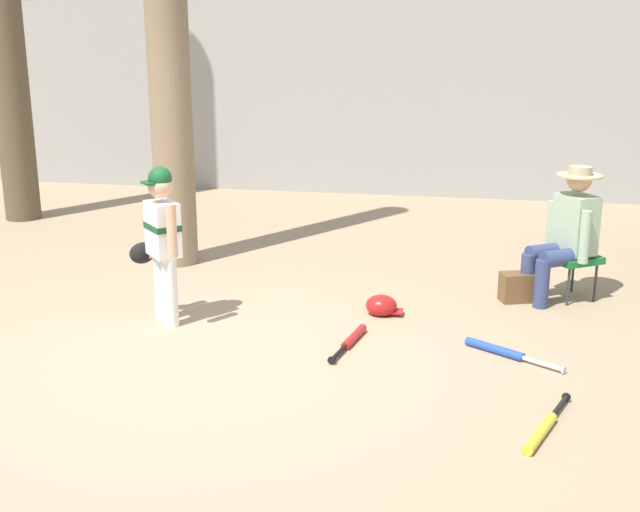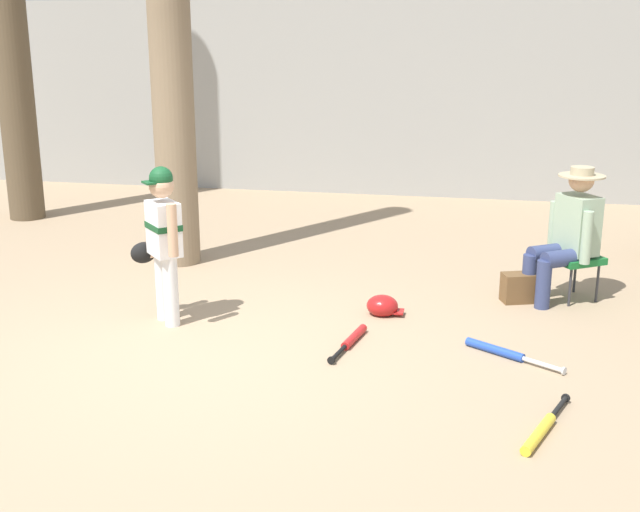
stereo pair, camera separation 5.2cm
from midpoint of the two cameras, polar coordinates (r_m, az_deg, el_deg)
The scene contains 10 objects.
ground_plane at distance 6.14m, azimuth -8.14°, elevation -7.06°, with size 60.00×60.00×0.00m, color #9E8466.
concrete_back_wall at distance 11.96m, azimuth 1.72°, elevation 11.01°, with size 18.00×0.36×2.74m, color #9E9E99.
young_ballplayer at distance 6.68m, azimuth -11.28°, elevation 1.42°, with size 0.56×0.46×1.31m.
folding_stool at distance 7.58m, azimuth 17.09°, elevation -0.23°, with size 0.56×0.56×0.41m.
seated_spectator at distance 7.45m, azimuth 16.68°, elevation 1.73°, with size 0.65×0.59×1.20m.
handbag_beside_stool at distance 7.45m, azimuth 13.63°, elevation -2.13°, with size 0.34×0.18×0.26m, color brown.
bat_red_barrel at distance 6.33m, azimuth 1.99°, elevation -5.86°, with size 0.19×0.72×0.07m.
bat_blue_youth at distance 6.25m, azimuth 12.40°, elevation -6.54°, with size 0.72×0.49×0.07m.
bat_yellow_trainer at distance 5.18m, azimuth 15.10°, elevation -11.61°, with size 0.35×0.80×0.07m.
batting_helmet_red at distance 6.94m, azimuth 4.13°, elevation -3.49°, with size 0.32×0.24×0.18m.
Camera 1 is at (1.88, -5.34, 2.37)m, focal length 45.64 mm.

